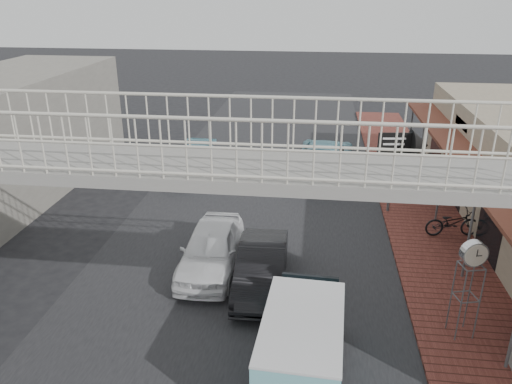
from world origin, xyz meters
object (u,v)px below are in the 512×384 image
(angkot_far, at_px, (191,163))
(arrow_sign, at_px, (416,146))
(motorcycle_far, at_px, (420,161))
(motorcycle_near, at_px, (452,223))
(street_clock, at_px, (473,258))
(dark_sedan, at_px, (261,267))
(white_hatchback, at_px, (211,248))
(angkot_van, at_px, (303,340))
(angkot_curb, at_px, (324,155))

(angkot_far, bearing_deg, arrow_sign, -15.63)
(angkot_far, relative_size, motorcycle_far, 2.30)
(motorcycle_near, xyz_separation_m, street_clock, (-1.08, -5.67, 1.71))
(dark_sedan, relative_size, street_clock, 1.51)
(motorcycle_far, height_order, street_clock, street_clock)
(white_hatchback, distance_m, street_clock, 7.64)
(angkot_van, height_order, arrow_sign, arrow_sign)
(dark_sedan, distance_m, motorcycle_near, 7.55)
(white_hatchback, bearing_deg, angkot_far, 107.89)
(angkot_far, distance_m, street_clock, 14.70)
(white_hatchback, relative_size, angkot_van, 1.08)
(angkot_van, xyz_separation_m, street_clock, (3.99, 2.13, 1.12))
(angkot_van, bearing_deg, angkot_curb, 91.07)
(white_hatchback, relative_size, angkot_curb, 0.79)
(angkot_far, height_order, motorcycle_far, angkot_far)
(motorcycle_far, bearing_deg, angkot_curb, 80.37)
(motorcycle_near, bearing_deg, motorcycle_far, -8.79)
(motorcycle_near, bearing_deg, angkot_far, 56.02)
(white_hatchback, height_order, motorcycle_near, white_hatchback)
(white_hatchback, bearing_deg, angkot_van, -57.25)
(motorcycle_far, bearing_deg, dark_sedan, 140.34)
(arrow_sign, bearing_deg, street_clock, -95.95)
(angkot_van, bearing_deg, street_clock, 31.26)
(dark_sedan, bearing_deg, motorcycle_far, 57.23)
(angkot_curb, bearing_deg, arrow_sign, 131.70)
(angkot_van, height_order, motorcycle_far, angkot_van)
(motorcycle_near, distance_m, street_clock, 6.02)
(angkot_curb, bearing_deg, white_hatchback, 76.61)
(angkot_curb, relative_size, angkot_van, 1.38)
(angkot_curb, bearing_deg, angkot_van, 94.38)
(angkot_curb, bearing_deg, street_clock, 112.04)
(street_clock, distance_m, arrow_sign, 7.67)
(angkot_van, xyz_separation_m, arrow_sign, (3.89, 9.78, 1.59))
(motorcycle_far, relative_size, arrow_sign, 0.57)
(white_hatchback, xyz_separation_m, motorcycle_near, (8.11, 3.14, -0.12))
(white_hatchback, height_order, arrow_sign, arrow_sign)
(motorcycle_near, distance_m, motorcycle_far, 6.64)
(motorcycle_far, xyz_separation_m, arrow_sign, (-1.22, -4.66, 2.12))
(angkot_far, bearing_deg, dark_sedan, -61.48)
(street_clock, bearing_deg, motorcycle_near, 65.05)
(angkot_curb, distance_m, street_clock, 12.98)
(angkot_van, relative_size, motorcycle_near, 2.05)
(angkot_far, bearing_deg, angkot_curb, 16.60)
(angkot_curb, height_order, arrow_sign, arrow_sign)
(white_hatchback, distance_m, angkot_far, 8.76)
(white_hatchback, xyz_separation_m, street_clock, (7.03, -2.54, 1.59))
(angkot_curb, xyz_separation_m, angkot_far, (-6.30, -1.56, -0.12))
(angkot_van, bearing_deg, motorcycle_far, 73.66)
(white_hatchback, xyz_separation_m, arrow_sign, (6.93, 5.12, 2.06))
(angkot_curb, height_order, angkot_van, angkot_van)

